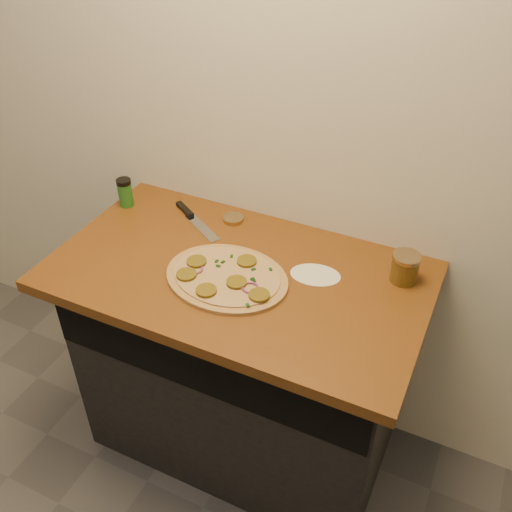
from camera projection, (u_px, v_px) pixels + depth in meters
The scene contains 8 objects.
cabinet at pixel (244, 364), 2.12m from camera, with size 1.10×0.60×0.86m, color black.
countertop at pixel (238, 275), 1.83m from camera, with size 1.20×0.70×0.04m, color brown.
pizza at pixel (226, 277), 1.77m from camera, with size 0.42×0.42×0.03m.
chefs_knife at pixel (193, 218), 2.04m from camera, with size 0.26×0.17×0.02m.
mason_jar_lid at pixel (233, 219), 2.04m from camera, with size 0.07×0.07×0.02m, color tan.
salsa_jar at pixel (405, 268), 1.75m from camera, with size 0.09×0.09×0.10m.
spice_shaker at pixel (125, 192), 2.09m from camera, with size 0.05×0.05×0.11m.
flour_spill at pixel (315, 275), 1.79m from camera, with size 0.16×0.16×0.00m, color silver.
Camera 1 is at (0.66, 0.16, 2.03)m, focal length 40.00 mm.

